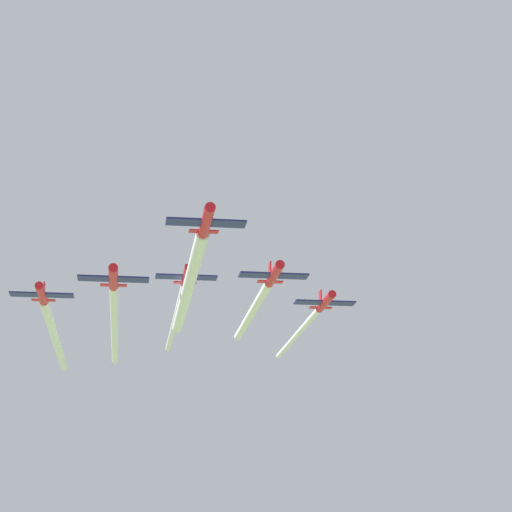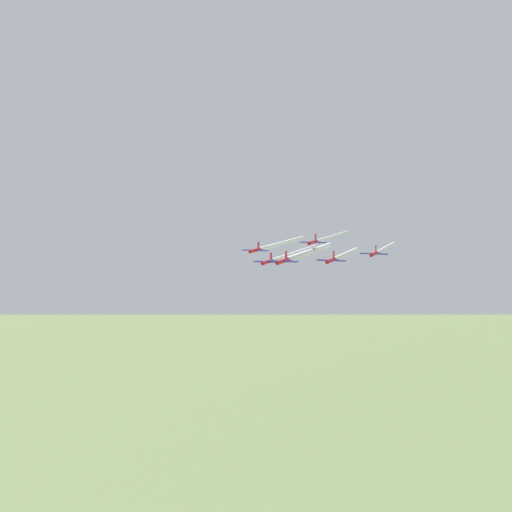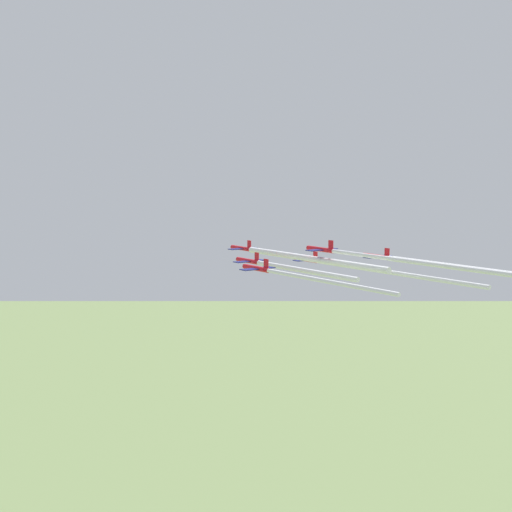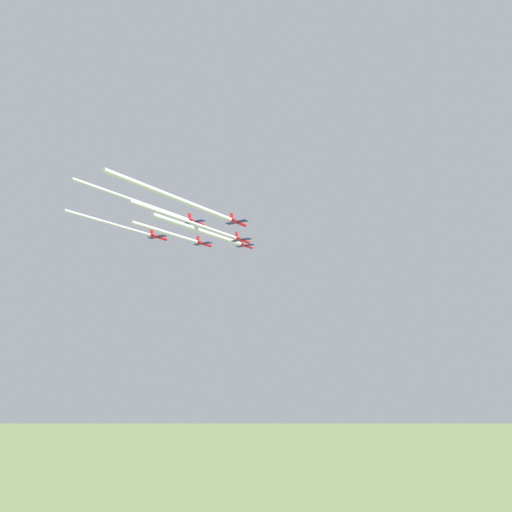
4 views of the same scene
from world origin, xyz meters
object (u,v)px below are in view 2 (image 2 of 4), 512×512
at_px(jet_0, 283,261).
at_px(jet_3, 374,254).
at_px(jet_1, 331,260).
at_px(jet_4, 313,242).
at_px(jet_2, 268,262).
at_px(jet_5, 255,250).

xyz_separation_m(jet_0, jet_3, (-2.47, -34.19, -0.35)).
relative_size(jet_1, jet_4, 1.00).
height_order(jet_2, jet_5, jet_5).
bearing_deg(jet_0, jet_4, -90.00).
xyz_separation_m(jet_3, jet_4, (15.58, 7.71, 2.72)).
distance_m(jet_3, jet_5, 34.76).
distance_m(jet_2, jet_3, 30.01).
bearing_deg(jet_1, jet_5, -29.54).
xyz_separation_m(jet_4, jet_5, (15.58, 7.71, -2.81)).
xyz_separation_m(jet_1, jet_5, (29.92, -1.68, 0.55)).
xyz_separation_m(jet_2, jet_5, (14.34, -9.39, 1.54)).
xyz_separation_m(jet_0, jet_2, (14.34, -9.39, -1.98)).
distance_m(jet_0, jet_4, 29.64).
height_order(jet_4, jet_5, jet_4).
bearing_deg(jet_2, jet_1, 180.00).
bearing_deg(jet_4, jet_1, 120.47).
bearing_deg(jet_5, jet_3, 180.00).
xyz_separation_m(jet_1, jet_2, (15.58, 7.71, -0.98)).
bearing_deg(jet_0, jet_3, -120.47).
distance_m(jet_1, jet_5, 29.97).
bearing_deg(jet_3, jet_2, 29.54).
bearing_deg(jet_0, jet_5, -59.53).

